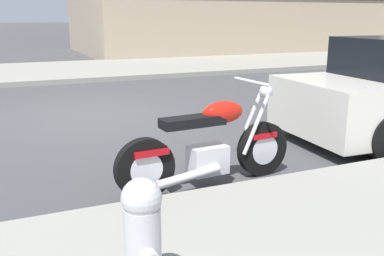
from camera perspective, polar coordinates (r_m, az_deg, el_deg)
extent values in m
plane|color=#3D3D3F|center=(8.16, -13.09, 1.51)|extent=(260.00, 260.00, 0.00)
cube|color=gray|center=(19.80, 19.41, 8.68)|extent=(120.00, 5.00, 0.14)
cube|color=silver|center=(4.86, -5.18, -6.95)|extent=(0.12, 2.20, 0.01)
cylinder|color=black|center=(5.02, 9.17, -2.70)|extent=(0.62, 0.15, 0.62)
cylinder|color=silver|center=(5.02, 9.17, -2.70)|extent=(0.35, 0.14, 0.34)
cylinder|color=black|center=(4.35, -6.19, -5.29)|extent=(0.62, 0.15, 0.62)
cylinder|color=silver|center=(4.35, -6.19, -5.29)|extent=(0.35, 0.14, 0.34)
cube|color=silver|center=(4.65, 2.05, -4.12)|extent=(0.42, 0.29, 0.30)
cube|color=black|center=(4.44, 0.08, 0.87)|extent=(0.69, 0.27, 0.10)
ellipsoid|color=#B7190F|center=(4.60, 4.05, 2.08)|extent=(0.50, 0.27, 0.24)
cube|color=#B20C14|center=(4.31, -5.63, -3.07)|extent=(0.37, 0.20, 0.06)
cube|color=#B20C14|center=(4.96, 9.06, -0.86)|extent=(0.33, 0.18, 0.06)
cylinder|color=silver|center=(4.90, 7.44, 0.78)|extent=(0.34, 0.07, 0.65)
cylinder|color=silver|center=(4.79, 8.39, 0.43)|extent=(0.34, 0.07, 0.65)
cylinder|color=silver|center=(4.74, 7.78, 6.03)|extent=(0.08, 0.62, 0.04)
sphere|color=silver|center=(4.88, 9.66, 4.76)|extent=(0.15, 0.15, 0.15)
cylinder|color=silver|center=(4.43, -0.46, -6.34)|extent=(0.71, 0.14, 0.16)
cylinder|color=black|center=(7.15, 15.03, 2.14)|extent=(0.63, 0.25, 0.62)
cylinder|color=black|center=(18.11, 23.78, 8.58)|extent=(0.63, 0.25, 0.62)
cylinder|color=#B7B7BC|center=(2.70, -6.41, -15.74)|extent=(0.22, 0.22, 0.56)
sphere|color=#B7B7BC|center=(2.54, -6.63, -9.12)|extent=(0.24, 0.24, 0.24)
cylinder|color=#B7B7BC|center=(2.80, -7.31, -13.89)|extent=(0.10, 0.08, 0.10)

